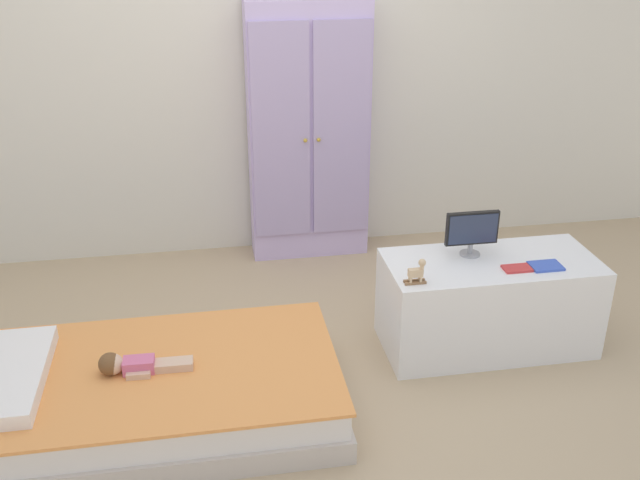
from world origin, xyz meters
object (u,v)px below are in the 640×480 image
object	(u,v)px
bed	(156,393)
wardrobe	(309,133)
tv_monitor	(472,231)
rocking_horse_toy	(417,272)
doll	(128,365)
book_blue	(546,266)
tv_stand	(488,303)
book_red	(517,268)

from	to	relation	value
bed	wardrobe	xyz separation A→B (m)	(0.92, 1.55, 0.67)
tv_monitor	rocking_horse_toy	world-z (taller)	tv_monitor
doll	book_blue	xyz separation A→B (m)	(1.95, 0.21, 0.20)
tv_stand	rocking_horse_toy	size ratio (longest dim) A/B	8.60
doll	book_blue	distance (m)	1.97
tv_stand	rocking_horse_toy	xyz separation A→B (m)	(-0.43, -0.16, 0.29)
book_blue	book_red	bearing A→B (deg)	180.00
wardrobe	rocking_horse_toy	distance (m)	1.45
rocking_horse_toy	book_red	world-z (taller)	rocking_horse_toy
doll	wardrobe	size ratio (longest dim) A/B	0.25
wardrobe	doll	bearing A→B (deg)	-123.19
wardrobe	book_blue	world-z (taller)	wardrobe
tv_stand	tv_monitor	distance (m)	0.39
wardrobe	book_red	world-z (taller)	wardrobe
tv_stand	tv_monitor	bearing A→B (deg)	136.89
bed	wardrobe	distance (m)	1.92
bed	book_blue	world-z (taller)	book_blue
tv_stand	doll	bearing A→B (deg)	-169.73
tv_monitor	book_red	bearing A→B (deg)	-48.85
bed	tv_monitor	distance (m)	1.66
rocking_horse_toy	book_red	distance (m)	0.51
rocking_horse_toy	book_red	xyz separation A→B (m)	(0.51, 0.05, -0.05)
bed	rocking_horse_toy	world-z (taller)	rocking_horse_toy
bed	book_red	distance (m)	1.75
book_blue	wardrobe	bearing A→B (deg)	124.58
wardrobe	tv_monitor	bearing A→B (deg)	-61.87
rocking_horse_toy	book_red	size ratio (longest dim) A/B	0.91
tv_stand	wardrobe	bearing A→B (deg)	119.66
wardrobe	tv_stand	size ratio (longest dim) A/B	1.51
bed	wardrobe	bearing A→B (deg)	59.33
doll	tv_monitor	bearing A→B (deg)	13.51
doll	rocking_horse_toy	world-z (taller)	rocking_horse_toy
bed	doll	distance (m)	0.19
rocking_horse_toy	bed	bearing A→B (deg)	-172.94
wardrobe	tv_monitor	xyz separation A→B (m)	(0.62, -1.16, -0.18)
tv_monitor	book_blue	world-z (taller)	tv_monitor
tv_monitor	book_red	world-z (taller)	tv_monitor
tv_stand	rocking_horse_toy	bearing A→B (deg)	-159.86
bed	tv_stand	bearing A→B (deg)	10.65
tv_stand	bed	bearing A→B (deg)	-169.35
bed	doll	bearing A→B (deg)	-176.13
doll	wardrobe	world-z (taller)	wardrobe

